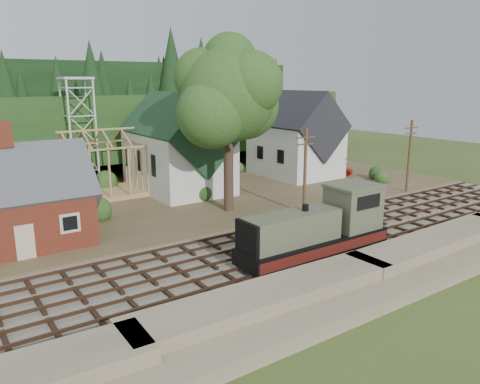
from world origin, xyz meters
TOP-DOWN VIEW (x-y plane):
  - ground at (0.00, 0.00)m, footprint 140.00×140.00m
  - embankment at (0.00, -8.50)m, footprint 64.00×5.00m
  - railroad_bed at (0.00, 0.00)m, footprint 64.00×11.00m
  - village_flat at (0.00, 18.00)m, footprint 64.00×26.00m
  - hillside at (0.00, 42.00)m, footprint 70.00×28.96m
  - ridge at (0.00, 58.00)m, footprint 80.00×20.00m
  - depot at (-16.00, 11.00)m, footprint 10.80×7.41m
  - church at (2.00, 19.68)m, footprint 8.40×15.17m
  - farmhouse at (18.00, 19.00)m, footprint 8.40×10.80m
  - timber_frame at (-6.00, 22.00)m, footprint 8.20×6.20m
  - lattice_tower at (-6.00, 28.00)m, footprint 3.20×3.20m
  - big_tree at (2.17, 10.08)m, footprint 10.90×8.40m
  - telegraph_pole_near at (7.00, 5.20)m, footprint 2.20×0.28m
  - telegraph_pole_far at (22.00, 5.20)m, footprint 2.20×0.28m
  - locomotive at (0.96, -3.00)m, footprint 11.66×2.91m
  - car_blue at (-12.37, 9.59)m, footprint 1.73×3.79m
  - car_red at (22.42, 16.36)m, footprint 5.07×4.40m
  - patio_set at (-16.36, 9.00)m, footprint 2.01×2.01m

SIDE VIEW (x-z plane):
  - ground at x=0.00m, z-range 0.00..0.00m
  - embankment at x=0.00m, z-range -0.80..0.80m
  - hillside at x=0.00m, z-range -6.37..6.37m
  - ridge at x=0.00m, z-range -6.00..6.00m
  - railroad_bed at x=0.00m, z-range 0.00..0.16m
  - village_flat at x=0.00m, z-range 0.00..0.30m
  - car_blue at x=-12.37m, z-range 0.30..1.56m
  - car_red at x=22.42m, z-range 0.30..1.60m
  - locomotive at x=0.96m, z-range -0.26..4.42m
  - patio_set at x=-16.36m, z-range 1.08..3.32m
  - depot at x=-16.00m, z-range -1.29..7.71m
  - timber_frame at x=-6.00m, z-range -0.23..6.76m
  - telegraph_pole_near at x=7.00m, z-range 0.25..8.25m
  - telegraph_pole_far at x=22.00m, z-range 0.25..8.25m
  - farmhouse at x=18.00m, z-range -0.43..10.17m
  - church at x=2.00m, z-range -1.32..11.68m
  - lattice_tower at x=-6.00m, z-range 3.97..16.10m
  - big_tree at x=2.17m, z-range 2.87..17.57m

